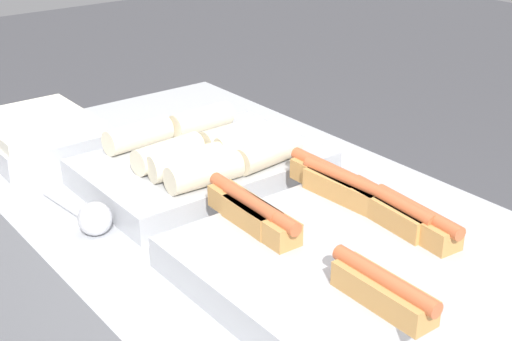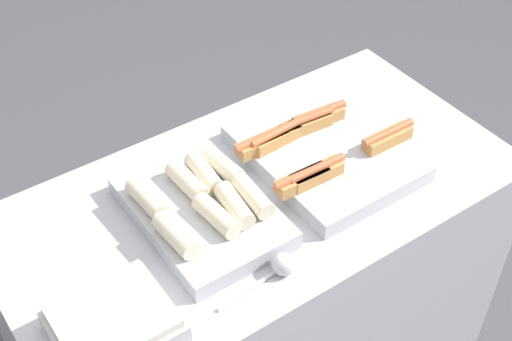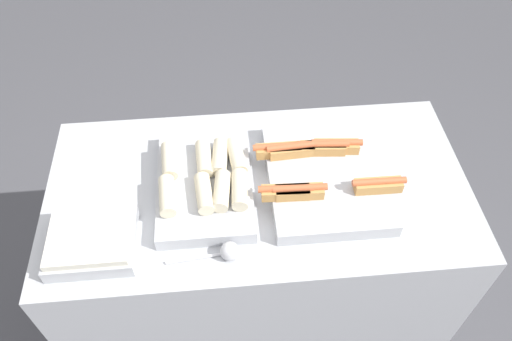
% 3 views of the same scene
% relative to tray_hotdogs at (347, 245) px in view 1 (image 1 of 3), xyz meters
% --- Properties ---
extents(tray_hotdogs, '(0.46, 0.48, 0.10)m').
position_rel_tray_hotdogs_xyz_m(tray_hotdogs, '(0.00, 0.00, 0.00)').
color(tray_hotdogs, '#B7BABF').
rests_on(tray_hotdogs, counter).
extents(tray_wraps, '(0.30, 0.44, 0.10)m').
position_rel_tray_hotdogs_xyz_m(tray_wraps, '(-0.39, -0.00, 0.00)').
color(tray_wraps, '#B7BABF').
rests_on(tray_wraps, counter).
extents(tray_side_front, '(0.26, 0.22, 0.07)m').
position_rel_tray_hotdogs_xyz_m(tray_side_front, '(-0.73, -0.19, 0.00)').
color(tray_side_front, '#B7BABF').
rests_on(tray_side_front, counter).
extents(serving_spoon_near, '(0.22, 0.06, 0.06)m').
position_rel_tray_hotdogs_xyz_m(serving_spoon_near, '(-0.33, -0.26, -0.01)').
color(serving_spoon_near, silver).
rests_on(serving_spoon_near, counter).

